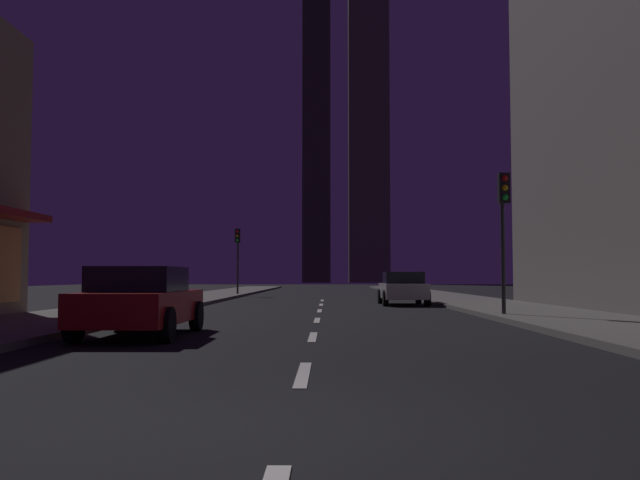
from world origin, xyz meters
TOP-DOWN VIEW (x-y plane):
  - ground_plane at (0.00, 32.00)m, footprint 78.00×136.00m
  - sidewalk_right at (7.00, 32.00)m, footprint 4.00×76.00m
  - sidewalk_left at (-7.00, 32.00)m, footprint 4.00×76.00m
  - lane_marking_center at (0.00, 13.60)m, footprint 0.16×33.40m
  - skyscraper_distant_tall at (-2.11, 131.09)m, footprint 5.72×6.80m
  - skyscraper_distant_mid at (8.68, 131.09)m, footprint 8.28×5.98m
  - car_parked_near at (-3.60, 8.54)m, footprint 1.98×4.24m
  - car_parked_far at (3.60, 24.04)m, footprint 1.98×4.24m
  - fire_hydrant_far_left at (-5.90, 20.44)m, footprint 0.42×0.30m
  - traffic_light_near_right at (5.50, 14.27)m, footprint 0.32×0.48m
  - traffic_light_far_left at (-5.50, 37.10)m, footprint 0.32×0.48m
  - street_lamp_right at (5.38, 6.13)m, footprint 1.96×0.56m

SIDE VIEW (x-z plane):
  - ground_plane at x=0.00m, z-range -0.10..0.00m
  - lane_marking_center at x=0.00m, z-range 0.00..0.01m
  - sidewalk_right at x=7.00m, z-range 0.00..0.15m
  - sidewalk_left at x=-7.00m, z-range 0.00..0.15m
  - fire_hydrant_far_left at x=-5.90m, z-range 0.13..0.78m
  - car_parked_near at x=-3.60m, z-range 0.02..1.47m
  - car_parked_far at x=3.60m, z-range 0.02..1.47m
  - traffic_light_near_right at x=5.50m, z-range 1.09..5.29m
  - traffic_light_far_left at x=-5.50m, z-range 1.09..5.29m
  - street_lamp_right at x=5.38m, z-range 1.78..8.36m
  - skyscraper_distant_tall at x=-2.11m, z-range 0.00..61.29m
  - skyscraper_distant_mid at x=8.68m, z-range 0.00..72.32m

